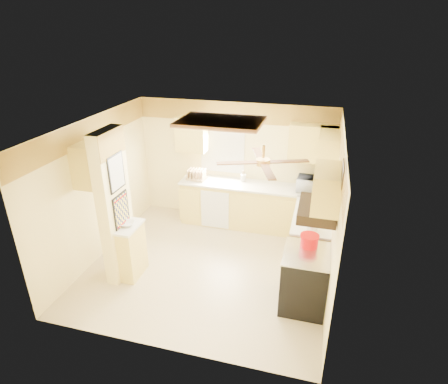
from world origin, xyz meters
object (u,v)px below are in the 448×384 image
(dutch_oven, at_px, (309,241))
(kettle, at_px, (313,223))
(microwave, at_px, (311,184))
(bowl, at_px, (127,224))
(stove, at_px, (304,279))

(dutch_oven, bearing_deg, kettle, 87.59)
(microwave, relative_size, dutch_oven, 1.84)
(microwave, distance_m, kettle, 1.49)
(microwave, relative_size, bowl, 2.18)
(stove, distance_m, microwave, 2.22)
(microwave, height_order, bowl, microwave)
(bowl, bearing_deg, dutch_oven, 3.62)
(dutch_oven, xyz_separation_m, kettle, (0.02, 0.45, 0.05))
(stove, distance_m, dutch_oven, 0.58)
(microwave, relative_size, kettle, 1.98)
(microwave, bearing_deg, kettle, 97.74)
(stove, relative_size, bowl, 3.90)
(stove, relative_size, dutch_oven, 3.30)
(stove, bearing_deg, dutch_oven, 86.68)
(microwave, bearing_deg, dutch_oven, 96.16)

